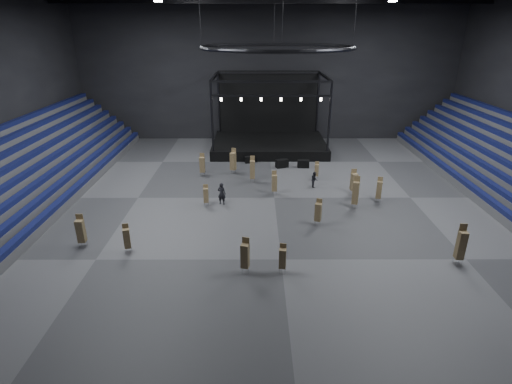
{
  "coord_description": "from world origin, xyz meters",
  "views": [
    {
      "loc": [
        -1.73,
        -33.57,
        14.53
      ],
      "look_at": [
        -1.68,
        -2.0,
        1.4
      ],
      "focal_mm": 28.0,
      "sensor_mm": 36.0,
      "label": 1
    }
  ],
  "objects_px": {
    "chair_stack_4": "(274,183)",
    "chair_stack_11": "(127,238)",
    "chair_stack_7": "(356,192)",
    "chair_stack_14": "(202,164)",
    "chair_stack_13": "(354,181)",
    "chair_stack_6": "(252,169)",
    "chair_stack_10": "(318,212)",
    "flight_case_mid": "(282,163)",
    "chair_stack_9": "(206,195)",
    "crew_member": "(314,179)",
    "chair_stack_0": "(245,255)",
    "chair_stack_2": "(379,189)",
    "chair_stack_8": "(461,244)",
    "flight_case_left": "(250,160)",
    "man_center": "(222,194)",
    "chair_stack_5": "(317,170)",
    "stage": "(269,137)",
    "chair_stack_1": "(283,258)",
    "chair_stack_3": "(233,161)",
    "flight_case_right": "(303,164)",
    "chair_stack_12": "(81,230)"
  },
  "relations": [
    {
      "from": "chair_stack_3",
      "to": "man_center",
      "type": "xyz_separation_m",
      "value": [
        -0.6,
        -7.99,
        -0.41
      ]
    },
    {
      "from": "chair_stack_8",
      "to": "chair_stack_14",
      "type": "bearing_deg",
      "value": 141.14
    },
    {
      "from": "man_center",
      "to": "crew_member",
      "type": "bearing_deg",
      "value": -138.08
    },
    {
      "from": "chair_stack_2",
      "to": "chair_stack_8",
      "type": "distance_m",
      "value": 10.38
    },
    {
      "from": "flight_case_right",
      "to": "chair_stack_12",
      "type": "bearing_deg",
      "value": -135.53
    },
    {
      "from": "chair_stack_4",
      "to": "chair_stack_11",
      "type": "bearing_deg",
      "value": -141.17
    },
    {
      "from": "chair_stack_3",
      "to": "chair_stack_12",
      "type": "height_order",
      "value": "chair_stack_3"
    },
    {
      "from": "chair_stack_7",
      "to": "crew_member",
      "type": "bearing_deg",
      "value": 141.63
    },
    {
      "from": "chair_stack_11",
      "to": "chair_stack_14",
      "type": "distance_m",
      "value": 15.69
    },
    {
      "from": "flight_case_left",
      "to": "man_center",
      "type": "bearing_deg",
      "value": -101.21
    },
    {
      "from": "chair_stack_3",
      "to": "man_center",
      "type": "relative_size",
      "value": 1.37
    },
    {
      "from": "man_center",
      "to": "chair_stack_10",
      "type": "bearing_deg",
      "value": 169.76
    },
    {
      "from": "chair_stack_8",
      "to": "chair_stack_9",
      "type": "height_order",
      "value": "chair_stack_8"
    },
    {
      "from": "chair_stack_11",
      "to": "chair_stack_13",
      "type": "relative_size",
      "value": 0.86
    },
    {
      "from": "chair_stack_4",
      "to": "chair_stack_7",
      "type": "xyz_separation_m",
      "value": [
        6.8,
        -2.98,
        0.27
      ]
    },
    {
      "from": "flight_case_left",
      "to": "chair_stack_11",
      "type": "distance_m",
      "value": 21.33
    },
    {
      "from": "chair_stack_9",
      "to": "crew_member",
      "type": "relative_size",
      "value": 1.26
    },
    {
      "from": "flight_case_mid",
      "to": "chair_stack_13",
      "type": "distance_m",
      "value": 9.95
    },
    {
      "from": "flight_case_mid",
      "to": "chair_stack_13",
      "type": "xyz_separation_m",
      "value": [
        6.15,
        -7.78,
        0.85
      ]
    },
    {
      "from": "chair_stack_7",
      "to": "chair_stack_13",
      "type": "distance_m",
      "value": 3.03
    },
    {
      "from": "flight_case_mid",
      "to": "chair_stack_13",
      "type": "relative_size",
      "value": 0.55
    },
    {
      "from": "chair_stack_2",
      "to": "chair_stack_14",
      "type": "distance_m",
      "value": 17.83
    },
    {
      "from": "flight_case_mid",
      "to": "chair_stack_9",
      "type": "xyz_separation_m",
      "value": [
        -7.25,
        -10.29,
        0.58
      ]
    },
    {
      "from": "chair_stack_11",
      "to": "crew_member",
      "type": "xyz_separation_m",
      "value": [
        14.59,
        12.15,
        -0.33
      ]
    },
    {
      "from": "chair_stack_5",
      "to": "chair_stack_10",
      "type": "bearing_deg",
      "value": -86.78
    },
    {
      "from": "flight_case_mid",
      "to": "chair_stack_2",
      "type": "bearing_deg",
      "value": -49.76
    },
    {
      "from": "chair_stack_10",
      "to": "flight_case_mid",
      "type": "bearing_deg",
      "value": 120.39
    },
    {
      "from": "stage",
      "to": "chair_stack_13",
      "type": "height_order",
      "value": "stage"
    },
    {
      "from": "flight_case_right",
      "to": "man_center",
      "type": "relative_size",
      "value": 0.63
    },
    {
      "from": "chair_stack_5",
      "to": "chair_stack_3",
      "type": "bearing_deg",
      "value": 179.7
    },
    {
      "from": "chair_stack_2",
      "to": "chair_stack_14",
      "type": "bearing_deg",
      "value": 174.29
    },
    {
      "from": "stage",
      "to": "flight_case_left",
      "type": "distance_m",
      "value": 6.58
    },
    {
      "from": "flight_case_left",
      "to": "chair_stack_3",
      "type": "relative_size",
      "value": 0.41
    },
    {
      "from": "chair_stack_3",
      "to": "chair_stack_10",
      "type": "height_order",
      "value": "chair_stack_3"
    },
    {
      "from": "chair_stack_7",
      "to": "chair_stack_10",
      "type": "relative_size",
      "value": 1.31
    },
    {
      "from": "chair_stack_0",
      "to": "chair_stack_2",
      "type": "bearing_deg",
      "value": 58.47
    },
    {
      "from": "flight_case_right",
      "to": "chair_stack_7",
      "type": "relative_size",
      "value": 0.44
    },
    {
      "from": "chair_stack_0",
      "to": "chair_stack_4",
      "type": "relative_size",
      "value": 1.05
    },
    {
      "from": "chair_stack_6",
      "to": "chair_stack_10",
      "type": "xyz_separation_m",
      "value": [
        5.2,
        -9.44,
        -0.21
      ]
    },
    {
      "from": "chair_stack_4",
      "to": "chair_stack_5",
      "type": "xyz_separation_m",
      "value": [
        4.51,
        4.12,
        -0.22
      ]
    },
    {
      "from": "chair_stack_8",
      "to": "chair_stack_1",
      "type": "bearing_deg",
      "value": -172.31
    },
    {
      "from": "chair_stack_3",
      "to": "chair_stack_10",
      "type": "bearing_deg",
      "value": -34.91
    },
    {
      "from": "chair_stack_2",
      "to": "chair_stack_6",
      "type": "relative_size",
      "value": 0.86
    },
    {
      "from": "flight_case_left",
      "to": "chair_stack_4",
      "type": "xyz_separation_m",
      "value": [
        2.4,
        -9.43,
        0.82
      ]
    },
    {
      "from": "chair_stack_7",
      "to": "flight_case_left",
      "type": "bearing_deg",
      "value": 148.22
    },
    {
      "from": "chair_stack_9",
      "to": "chair_stack_12",
      "type": "height_order",
      "value": "chair_stack_12"
    },
    {
      "from": "chair_stack_5",
      "to": "chair_stack_9",
      "type": "xyz_separation_m",
      "value": [
        -10.56,
        -6.64,
        0.05
      ]
    },
    {
      "from": "chair_stack_0",
      "to": "chair_stack_3",
      "type": "height_order",
      "value": "chair_stack_3"
    },
    {
      "from": "chair_stack_1",
      "to": "flight_case_left",
      "type": "bearing_deg",
      "value": 104.37
    },
    {
      "from": "chair_stack_12",
      "to": "chair_stack_14",
      "type": "bearing_deg",
      "value": 61.78
    }
  ]
}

